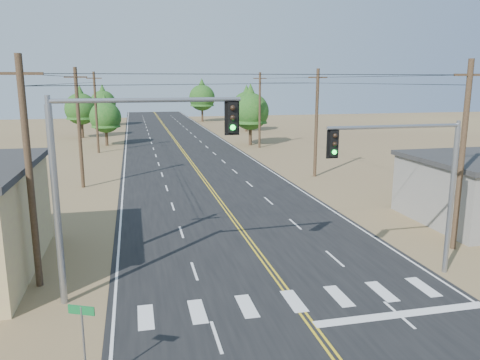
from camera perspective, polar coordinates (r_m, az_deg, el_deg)
name	(u,v)px	position (r m, az deg, el deg)	size (l,w,h in m)	color
road	(209,186)	(40.33, -3.82, -0.76)	(15.00, 200.00, 0.02)	black
utility_pole_left_near	(29,173)	(21.64, -24.30, 0.83)	(1.80, 0.30, 10.00)	#4C3826
utility_pole_left_mid	(79,127)	(41.26, -19.02, 6.09)	(1.80, 0.30, 10.00)	#4C3826
utility_pole_left_far	(96,112)	(61.13, -17.13, 7.94)	(1.80, 0.30, 10.00)	#4C3826
utility_pole_right_near	(462,155)	(26.95, 25.44, 2.75)	(1.80, 0.30, 10.00)	#4C3826
utility_pole_right_mid	(316,122)	(44.28, 9.29, 6.95)	(1.80, 0.30, 10.00)	#4C3826
utility_pole_right_far	(260,110)	(63.20, 2.42, 8.57)	(1.80, 0.30, 10.00)	#4C3826
signal_mast_left	(113,163)	(19.24, -15.27, 2.05)	(7.61, 0.65, 8.39)	gray
signal_mast_right	(418,173)	(22.26, 20.85, 0.80)	(6.41, 0.45, 7.18)	gray
street_sign	(83,335)	(14.72, -18.58, -17.45)	(0.75, 0.36, 2.72)	gray
tree_left_near	(105,114)	(67.82, -16.11, 7.72)	(4.29, 4.29, 7.16)	#3F2D1E
tree_left_mid	(81,106)	(78.41, -18.86, 8.58)	(4.97, 4.97, 8.28)	#3F2D1E
tree_left_far	(103,100)	(97.84, -16.37, 9.29)	(4.96, 4.96, 8.26)	#3F2D1E
tree_right_near	(250,108)	(65.63, 1.28, 8.81)	(5.14, 5.14, 8.56)	#3F2D1E
tree_right_mid	(246,103)	(83.86, 0.79, 9.38)	(4.95, 4.95, 8.25)	#3F2D1E
tree_right_far	(202,95)	(104.74, -4.66, 10.28)	(5.68, 5.68, 9.47)	#3F2D1E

